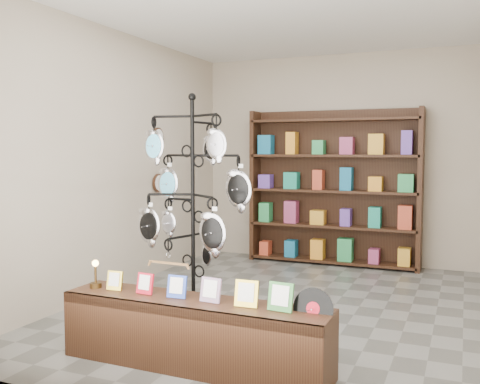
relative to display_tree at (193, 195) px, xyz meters
The scene contains 6 objects.
ground 1.66m from the display_tree, 63.29° to the left, with size 5.00×5.00×0.00m, color slate.
room_envelope 1.28m from the display_tree, 63.29° to the left, with size 5.00×5.00×5.00m.
display_tree is the anchor object (origin of this frame).
front_shelf 1.28m from the display_tree, 61.84° to the right, with size 2.10×0.45×0.74m.
back_shelving 3.34m from the display_tree, 81.30° to the left, with size 2.42×0.36×2.20m.
wall_clocks 2.34m from the display_tree, 129.09° to the left, with size 0.03×0.24×0.84m.
Camera 1 is at (1.73, -5.20, 1.62)m, focal length 40.00 mm.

